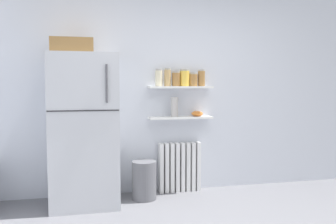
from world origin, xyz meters
The scene contains 14 objects.
back_wall centered at (0.00, 2.05, 1.30)m, with size 7.04×0.10×2.60m, color silver.
refrigerator centered at (-1.21, 1.67, 0.89)m, with size 0.74×0.68×1.87m.
radiator centered at (-0.03, 1.92, 0.31)m, with size 0.54×0.12×0.63m.
wall_shelf_lower centered at (-0.03, 1.89, 0.95)m, with size 0.80×0.22×0.03m, color white.
wall_shelf_upper centered at (-0.03, 1.89, 1.34)m, with size 0.80×0.22×0.03m, color white.
storage_jar_0 centered at (-0.30, 1.89, 1.45)m, with size 0.09×0.09×0.21m.
storage_jar_1 centered at (-0.19, 1.89, 1.46)m, with size 0.08×0.08×0.22m.
storage_jar_2 centered at (-0.08, 1.89, 1.44)m, with size 0.10×0.10×0.19m.
storage_jar_3 centered at (0.03, 1.89, 1.45)m, with size 0.12×0.12×0.21m.
storage_jar_4 centered at (0.14, 1.89, 1.43)m, with size 0.11×0.11×0.17m.
storage_jar_5 centered at (0.25, 1.89, 1.45)m, with size 0.09×0.09×0.21m.
vase centered at (-0.10, 1.89, 1.09)m, with size 0.09×0.09×0.25m, color #B2ADA8.
shelf_bowl centered at (0.19, 1.89, 1.00)m, with size 0.15×0.15×0.07m, color orange.
trash_bin centered at (-0.52, 1.70, 0.23)m, with size 0.29×0.29×0.46m, color slate.
Camera 1 is at (-1.15, -2.39, 1.36)m, focal length 37.70 mm.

